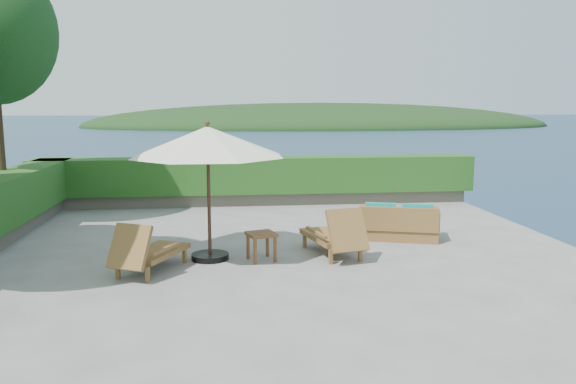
{
  "coord_description": "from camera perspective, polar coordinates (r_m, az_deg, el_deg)",
  "views": [
    {
      "loc": [
        -0.96,
        -10.17,
        2.83
      ],
      "look_at": [
        0.3,
        0.8,
        1.1
      ],
      "focal_mm": 35.0,
      "sensor_mm": 36.0,
      "label": 1
    }
  ],
  "objects": [
    {
      "name": "wicker_loveseat",
      "position": [
        12.1,
        11.14,
        -3.27
      ],
      "size": [
        1.82,
        1.29,
        0.81
      ],
      "rotation": [
        0.0,
        0.0,
        -0.3
      ],
      "color": "olive",
      "rests_on": "ground"
    },
    {
      "name": "offshore_island",
      "position": [
        152.51,
        3.27,
        6.69
      ],
      "size": [
        126.0,
        57.6,
        12.6
      ],
      "primitive_type": "ellipsoid",
      "color": "black",
      "rests_on": "ocean"
    },
    {
      "name": "hedge_far",
      "position": [
        15.92,
        -3.05,
        1.74
      ],
      "size": [
        12.4,
        0.9,
        1.0
      ],
      "primitive_type": "cube",
      "color": "#1B4112",
      "rests_on": "planter_wall_far"
    },
    {
      "name": "lounge_right",
      "position": [
        10.58,
        4.77,
        -4.36
      ],
      "size": [
        1.07,
        1.81,
        0.98
      ],
      "rotation": [
        0.0,
        0.0,
        0.23
      ],
      "color": "olive",
      "rests_on": "ground"
    },
    {
      "name": "planter_wall_far",
      "position": [
        16.02,
        -3.03,
        -0.63
      ],
      "size": [
        12.0,
        0.6,
        0.36
      ],
      "primitive_type": "cube",
      "color": "#656051",
      "rests_on": "ground"
    },
    {
      "name": "lounge_left",
      "position": [
        9.79,
        -14.08,
        -5.81
      ],
      "size": [
        1.28,
        1.73,
        0.92
      ],
      "rotation": [
        0.0,
        0.0,
        -0.44
      ],
      "color": "olive",
      "rests_on": "ground"
    },
    {
      "name": "patio_umbrella",
      "position": [
        10.15,
        -8.16,
        4.96
      ],
      "size": [
        3.69,
        3.69,
        2.54
      ],
      "rotation": [
        0.0,
        0.0,
        0.38
      ],
      "color": "black",
      "rests_on": "ground"
    },
    {
      "name": "foundation",
      "position": [
        11.11,
        -1.1,
        -14.31
      ],
      "size": [
        12.0,
        12.0,
        3.0
      ],
      "primitive_type": "cube",
      "color": "#5F574B",
      "rests_on": "ocean"
    },
    {
      "name": "side_table",
      "position": [
        10.25,
        -2.72,
        -4.65
      ],
      "size": [
        0.61,
        0.61,
        0.52
      ],
      "rotation": [
        0.0,
        0.0,
        0.3
      ],
      "color": "brown",
      "rests_on": "ground"
    },
    {
      "name": "ground",
      "position": [
        10.6,
        -1.12,
        -6.57
      ],
      "size": [
        12.0,
        12.0,
        0.0
      ],
      "primitive_type": "plane",
      "color": "gray",
      "rests_on": "ground"
    }
  ]
}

